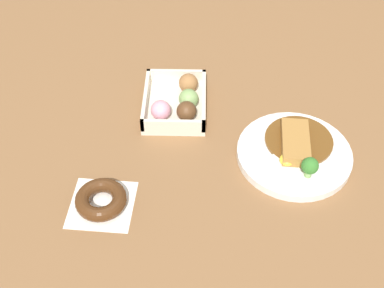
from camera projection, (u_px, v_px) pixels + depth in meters
ground_plane at (225, 166)px, 1.05m from camera, size 1.60×1.60×0.00m
curry_plate at (295, 152)px, 1.05m from camera, size 0.24×0.24×0.06m
donut_box at (178, 102)px, 1.15m from camera, size 0.18×0.14×0.06m
chocolate_ring_donut at (101, 200)px, 0.97m from camera, size 0.13×0.13×0.03m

